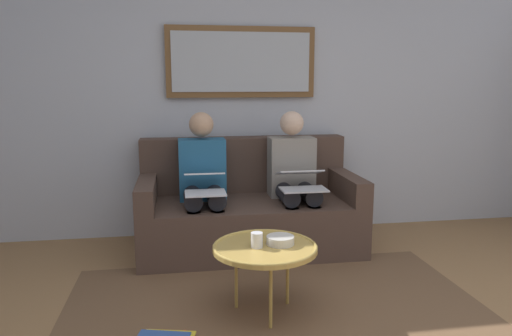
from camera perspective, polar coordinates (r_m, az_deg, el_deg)
name	(u,v)px	position (r m, az deg, el deg)	size (l,w,h in m)	color
wall_rear	(240,91)	(4.41, -1.91, 9.15)	(6.00, 0.12, 2.60)	#B7BCC6
area_rug	(279,315)	(3.02, 2.72, -17.05)	(2.60, 1.80, 0.01)	brown
couch	(248,210)	(4.07, -0.95, -5.01)	(1.79, 0.90, 0.90)	#4C382D
framed_mirror	(241,62)	(4.31, -1.76, 12.44)	(1.31, 0.05, 0.61)	brown
coffee_table	(265,248)	(2.88, 1.06, -9.50)	(0.62, 0.62, 0.44)	tan
cup	(257,240)	(2.85, 0.10, -8.54)	(0.07, 0.07, 0.09)	silver
bowl	(280,240)	(2.91, 2.90, -8.55)	(0.17, 0.17, 0.05)	beige
person_left	(294,176)	(4.01, 4.52, -0.95)	(0.38, 0.58, 1.14)	gray
laptop_silver	(301,180)	(3.77, 5.41, -1.39)	(0.35, 0.34, 0.15)	silver
person_right	(203,179)	(3.90, -6.30, -1.29)	(0.38, 0.58, 1.14)	#235B84
laptop_white	(205,182)	(3.66, -6.11, -1.68)	(0.30, 0.37, 0.15)	white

